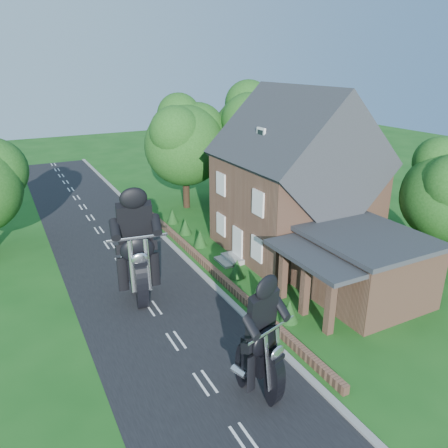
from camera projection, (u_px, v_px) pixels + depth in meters
name	position (u px, v px, depth m)	size (l,w,h in m)	color
ground	(176.00, 341.00, 19.09)	(120.00, 120.00, 0.00)	#174C15
road	(176.00, 341.00, 19.09)	(7.00, 80.00, 0.02)	black
kerb	(248.00, 318.00, 20.65)	(0.30, 80.00, 0.12)	gray
garden_wall	(213.00, 271.00, 25.04)	(0.30, 22.00, 0.40)	brown
house	(295.00, 184.00, 27.10)	(9.54, 8.64, 10.24)	brown
annex	(362.00, 266.00, 22.09)	(7.05, 5.94, 3.44)	brown
tree_house_right	(343.00, 154.00, 31.64)	(6.51, 6.00, 8.40)	black
tree_behind_house	(260.00, 128.00, 36.45)	(7.81, 7.20, 10.08)	black
tree_behind_left	(189.00, 138.00, 34.83)	(6.94, 6.40, 9.16)	black
shrub_a	(289.00, 311.00, 20.37)	(0.90, 0.90, 1.10)	#123711
shrub_b	(261.00, 288.00, 22.44)	(0.90, 0.90, 1.10)	#123711
shrub_c	(237.00, 269.00, 24.52)	(0.90, 0.90, 1.10)	#123711
shrub_d	(200.00, 238.00, 28.67)	(0.90, 0.90, 1.10)	#123711
shrub_e	(185.00, 226.00, 30.74)	(0.90, 0.90, 1.10)	#123711
shrub_f	(172.00, 216.00, 32.82)	(0.90, 0.90, 1.10)	#123711
motorcycle_lead	(260.00, 378.00, 15.81)	(0.40, 1.58, 1.48)	black
motorcycle_follow	(139.00, 284.00, 22.06)	(0.49, 1.94, 1.81)	black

